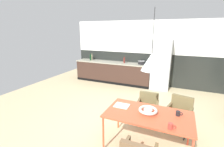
{
  "coord_description": "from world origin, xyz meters",
  "views": [
    {
      "loc": [
        1.06,
        -3.04,
        2.21
      ],
      "look_at": [
        -0.7,
        0.97,
        1.02
      ],
      "focal_mm": 25.51,
      "sensor_mm": 36.0,
      "label": 1
    }
  ],
  "objects_px": {
    "cooking_pot": "(142,63)",
    "bottle_wine_green": "(91,57)",
    "refrigerator_column": "(161,65)",
    "dining_table": "(148,116)",
    "fruit_bowl": "(148,110)",
    "armchair_far_side": "(148,104)",
    "bottle_oil_tall": "(124,60)",
    "mug_wide_latte": "(178,113)",
    "bottle_vinegar_dark": "(92,57)",
    "pendant_lamp_over_table_near": "(151,62)",
    "armchair_near_window": "(180,110)",
    "open_book": "(122,106)",
    "mug_white_ceramic": "(171,126)"
  },
  "relations": [
    {
      "from": "cooking_pot",
      "to": "bottle_wine_green",
      "type": "height_order",
      "value": "bottle_wine_green"
    },
    {
      "from": "refrigerator_column",
      "to": "cooking_pot",
      "type": "relative_size",
      "value": 6.69
    },
    {
      "from": "dining_table",
      "to": "fruit_bowl",
      "type": "relative_size",
      "value": 4.54
    },
    {
      "from": "armchair_far_side",
      "to": "bottle_oil_tall",
      "type": "height_order",
      "value": "bottle_oil_tall"
    },
    {
      "from": "armchair_far_side",
      "to": "mug_wide_latte",
      "type": "height_order",
      "value": "mug_wide_latte"
    },
    {
      "from": "bottle_vinegar_dark",
      "to": "bottle_oil_tall",
      "type": "bearing_deg",
      "value": -5.46
    },
    {
      "from": "bottle_oil_tall",
      "to": "cooking_pot",
      "type": "bearing_deg",
      "value": 2.26
    },
    {
      "from": "pendant_lamp_over_table_near",
      "to": "fruit_bowl",
      "type": "bearing_deg",
      "value": 103.08
    },
    {
      "from": "armchair_near_window",
      "to": "cooking_pot",
      "type": "relative_size",
      "value": 2.85
    },
    {
      "from": "dining_table",
      "to": "mug_wide_latte",
      "type": "bearing_deg",
      "value": 16.41
    },
    {
      "from": "dining_table",
      "to": "bottle_oil_tall",
      "type": "xyz_separation_m",
      "value": [
        -1.71,
        3.49,
        0.33
      ]
    },
    {
      "from": "open_book",
      "to": "pendant_lamp_over_table_near",
      "type": "xyz_separation_m",
      "value": [
        0.56,
        -0.15,
        0.98
      ]
    },
    {
      "from": "armchair_far_side",
      "to": "bottle_wine_green",
      "type": "xyz_separation_m",
      "value": [
        -3.16,
        2.6,
        0.54
      ]
    },
    {
      "from": "mug_wide_latte",
      "to": "bottle_oil_tall",
      "type": "xyz_separation_m",
      "value": [
        -2.21,
        3.34,
        0.24
      ]
    },
    {
      "from": "refrigerator_column",
      "to": "bottle_wine_green",
      "type": "xyz_separation_m",
      "value": [
        -3.11,
        -0.0,
        0.08
      ]
    },
    {
      "from": "cooking_pot",
      "to": "pendant_lamp_over_table_near",
      "type": "height_order",
      "value": "pendant_lamp_over_table_near"
    },
    {
      "from": "open_book",
      "to": "mug_wide_latte",
      "type": "distance_m",
      "value": 1.07
    },
    {
      "from": "open_book",
      "to": "bottle_vinegar_dark",
      "type": "bearing_deg",
      "value": 128.17
    },
    {
      "from": "bottle_wine_green",
      "to": "dining_table",
      "type": "bearing_deg",
      "value": -46.36
    },
    {
      "from": "cooking_pot",
      "to": "mug_white_ceramic",
      "type": "bearing_deg",
      "value": -70.16
    },
    {
      "from": "armchair_far_side",
      "to": "refrigerator_column",
      "type": "bearing_deg",
      "value": -93.34
    },
    {
      "from": "armchair_near_window",
      "to": "mug_white_ceramic",
      "type": "relative_size",
      "value": 6.76
    },
    {
      "from": "refrigerator_column",
      "to": "dining_table",
      "type": "relative_size",
      "value": 1.21
    },
    {
      "from": "pendant_lamp_over_table_near",
      "to": "armchair_near_window",
      "type": "bearing_deg",
      "value": 57.88
    },
    {
      "from": "open_book",
      "to": "bottle_oil_tall",
      "type": "bearing_deg",
      "value": 108.66
    },
    {
      "from": "dining_table",
      "to": "mug_wide_latte",
      "type": "xyz_separation_m",
      "value": [
        0.5,
        0.15,
        0.09
      ]
    },
    {
      "from": "open_book",
      "to": "bottle_vinegar_dark",
      "type": "height_order",
      "value": "bottle_vinegar_dark"
    },
    {
      "from": "mug_white_ceramic",
      "to": "bottle_wine_green",
      "type": "xyz_separation_m",
      "value": [
        -3.74,
        3.82,
        0.25
      ]
    },
    {
      "from": "open_book",
      "to": "pendant_lamp_over_table_near",
      "type": "distance_m",
      "value": 1.14
    },
    {
      "from": "dining_table",
      "to": "pendant_lamp_over_table_near",
      "type": "relative_size",
      "value": 1.56
    },
    {
      "from": "open_book",
      "to": "mug_white_ceramic",
      "type": "bearing_deg",
      "value": -24.19
    },
    {
      "from": "fruit_bowl",
      "to": "bottle_vinegar_dark",
      "type": "distance_m",
      "value": 4.93
    },
    {
      "from": "dining_table",
      "to": "armchair_near_window",
      "type": "xyz_separation_m",
      "value": [
        0.55,
        0.82,
        -0.16
      ]
    },
    {
      "from": "armchair_far_side",
      "to": "pendant_lamp_over_table_near",
      "type": "bearing_deg",
      "value": 95.95
    },
    {
      "from": "bottle_wine_green",
      "to": "open_book",
      "type": "bearing_deg",
      "value": -50.74
    },
    {
      "from": "armchair_far_side",
      "to": "mug_wide_latte",
      "type": "bearing_deg",
      "value": 127.64
    },
    {
      "from": "open_book",
      "to": "bottle_wine_green",
      "type": "relative_size",
      "value": 0.97
    },
    {
      "from": "refrigerator_column",
      "to": "armchair_near_window",
      "type": "height_order",
      "value": "refrigerator_column"
    },
    {
      "from": "dining_table",
      "to": "bottle_oil_tall",
      "type": "height_order",
      "value": "bottle_oil_tall"
    },
    {
      "from": "armchair_far_side",
      "to": "bottle_vinegar_dark",
      "type": "relative_size",
      "value": 2.64
    },
    {
      "from": "mug_white_ceramic",
      "to": "pendant_lamp_over_table_near",
      "type": "height_order",
      "value": "pendant_lamp_over_table_near"
    },
    {
      "from": "fruit_bowl",
      "to": "mug_wide_latte",
      "type": "xyz_separation_m",
      "value": [
        0.52,
        0.13,
        -0.01
      ]
    },
    {
      "from": "open_book",
      "to": "refrigerator_column",
      "type": "bearing_deg",
      "value": 84.22
    },
    {
      "from": "mug_white_ceramic",
      "to": "pendant_lamp_over_table_near",
      "type": "xyz_separation_m",
      "value": [
        -0.41,
        0.29,
        0.93
      ]
    },
    {
      "from": "cooking_pot",
      "to": "bottle_oil_tall",
      "type": "relative_size",
      "value": 1.03
    },
    {
      "from": "armchair_near_window",
      "to": "cooking_pot",
      "type": "xyz_separation_m",
      "value": [
        -1.53,
        2.7,
        0.45
      ]
    },
    {
      "from": "open_book",
      "to": "mug_wide_latte",
      "type": "height_order",
      "value": "mug_wide_latte"
    },
    {
      "from": "armchair_far_side",
      "to": "mug_white_ceramic",
      "type": "height_order",
      "value": "mug_white_ceramic"
    },
    {
      "from": "open_book",
      "to": "cooking_pot",
      "type": "distance_m",
      "value": 3.45
    },
    {
      "from": "bottle_oil_tall",
      "to": "pendant_lamp_over_table_near",
      "type": "xyz_separation_m",
      "value": [
        1.71,
        -3.54,
        0.69
      ]
    }
  ]
}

